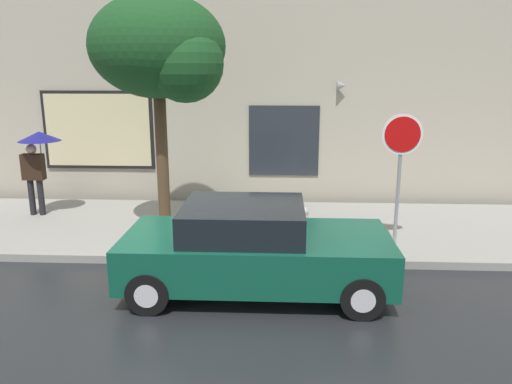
{
  "coord_description": "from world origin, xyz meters",
  "views": [
    {
      "loc": [
        1.7,
        -7.39,
        3.48
      ],
      "look_at": [
        1.26,
        1.8,
        1.2
      ],
      "focal_mm": 34.69,
      "sensor_mm": 36.0,
      "label": 1
    }
  ],
  "objects_px": {
    "parked_car": "(254,249)",
    "pedestrian_with_umbrella": "(37,150)",
    "stop_sign": "(401,154)",
    "street_tree": "(163,51)",
    "fire_hydrant": "(303,225)"
  },
  "relations": [
    {
      "from": "parked_car",
      "to": "pedestrian_with_umbrella",
      "type": "height_order",
      "value": "pedestrian_with_umbrella"
    },
    {
      "from": "parked_car",
      "to": "stop_sign",
      "type": "bearing_deg",
      "value": 34.81
    },
    {
      "from": "parked_car",
      "to": "street_tree",
      "type": "distance_m",
      "value": 4.23
    },
    {
      "from": "parked_car",
      "to": "stop_sign",
      "type": "xyz_separation_m",
      "value": [
        2.65,
        1.84,
        1.24
      ]
    },
    {
      "from": "parked_car",
      "to": "stop_sign",
      "type": "height_order",
      "value": "stop_sign"
    },
    {
      "from": "parked_car",
      "to": "pedestrian_with_umbrella",
      "type": "bearing_deg",
      "value": 145.46
    },
    {
      "from": "stop_sign",
      "to": "pedestrian_with_umbrella",
      "type": "bearing_deg",
      "value": 167.68
    },
    {
      "from": "pedestrian_with_umbrella",
      "to": "fire_hydrant",
      "type": "bearing_deg",
      "value": -15.38
    },
    {
      "from": "parked_car",
      "to": "fire_hydrant",
      "type": "relative_size",
      "value": 5.67
    },
    {
      "from": "parked_car",
      "to": "pedestrian_with_umbrella",
      "type": "relative_size",
      "value": 2.13
    },
    {
      "from": "parked_car",
      "to": "fire_hydrant",
      "type": "height_order",
      "value": "parked_car"
    },
    {
      "from": "fire_hydrant",
      "to": "stop_sign",
      "type": "distance_m",
      "value": 2.3
    },
    {
      "from": "fire_hydrant",
      "to": "pedestrian_with_umbrella",
      "type": "bearing_deg",
      "value": 164.62
    },
    {
      "from": "parked_car",
      "to": "fire_hydrant",
      "type": "xyz_separation_m",
      "value": [
        0.86,
        1.9,
        -0.2
      ]
    },
    {
      "from": "street_tree",
      "to": "parked_car",
      "type": "bearing_deg",
      "value": -50.05
    }
  ]
}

